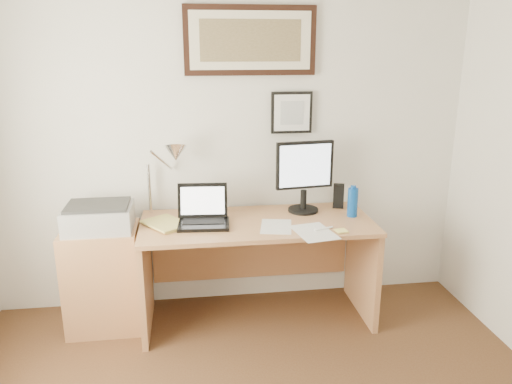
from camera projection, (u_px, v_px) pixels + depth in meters
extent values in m
cube|color=silver|center=(230.00, 141.00, 3.64)|extent=(3.50, 0.02, 2.50)
cube|color=#AC7348|center=(104.00, 278.00, 3.46)|extent=(0.50, 0.40, 0.73)
cylinder|color=#0B4399|center=(353.00, 202.00, 3.52)|extent=(0.07, 0.07, 0.21)
cylinder|color=#0B4399|center=(353.00, 187.00, 3.49)|extent=(0.04, 0.04, 0.02)
cube|color=black|center=(339.00, 196.00, 3.72)|extent=(0.10, 0.09, 0.18)
cube|color=silver|center=(276.00, 226.00, 3.34)|extent=(0.26, 0.32, 0.00)
cube|color=silver|center=(314.00, 232.00, 3.24)|extent=(0.29, 0.36, 0.00)
cube|color=#FFF278|center=(341.00, 231.00, 3.25)|extent=(0.08, 0.08, 0.01)
cylinder|color=white|center=(324.00, 229.00, 3.28)|extent=(0.14, 0.06, 0.02)
imported|color=#CABA5F|center=(152.00, 228.00, 3.29)|extent=(0.36, 0.38, 0.02)
cube|color=#AC7348|center=(257.00, 223.00, 3.45)|extent=(1.60, 0.70, 0.03)
cube|color=#AC7348|center=(146.00, 280.00, 3.45)|extent=(0.04, 0.65, 0.72)
cube|color=#AC7348|center=(362.00, 266.00, 3.66)|extent=(0.04, 0.65, 0.72)
cube|color=#AC7348|center=(251.00, 244.00, 3.84)|extent=(1.50, 0.03, 0.55)
cube|color=black|center=(204.00, 224.00, 3.35)|extent=(0.36, 0.26, 0.02)
cube|color=black|center=(204.00, 221.00, 3.38)|extent=(0.29, 0.15, 0.00)
cube|color=black|center=(203.00, 200.00, 3.44)|extent=(0.34, 0.10, 0.23)
cube|color=white|center=(203.00, 201.00, 3.43)|extent=(0.30, 0.07, 0.18)
cylinder|color=black|center=(303.00, 210.00, 3.65)|extent=(0.22, 0.22, 0.02)
cylinder|color=black|center=(303.00, 199.00, 3.63)|extent=(0.04, 0.04, 0.14)
cube|color=black|center=(305.00, 165.00, 3.55)|extent=(0.42, 0.09, 0.34)
cube|color=white|center=(305.00, 166.00, 3.53)|extent=(0.38, 0.05, 0.30)
cube|color=#A0A0A3|center=(99.00, 218.00, 3.33)|extent=(0.44, 0.34, 0.16)
cube|color=#2D2D2D|center=(98.00, 205.00, 3.30)|extent=(0.40, 0.30, 0.02)
cylinder|color=silver|center=(149.00, 189.00, 3.57)|extent=(0.02, 0.02, 0.36)
cylinder|color=silver|center=(162.00, 160.00, 3.47)|extent=(0.15, 0.23, 0.19)
cone|color=silver|center=(176.00, 153.00, 3.41)|extent=(0.16, 0.18, 0.15)
cube|color=black|center=(250.00, 41.00, 3.43)|extent=(0.92, 0.03, 0.47)
cube|color=beige|center=(251.00, 40.00, 3.42)|extent=(0.84, 0.01, 0.39)
cube|color=brown|center=(251.00, 40.00, 3.41)|extent=(0.70, 0.00, 0.28)
cube|color=black|center=(292.00, 113.00, 3.61)|extent=(0.30, 0.02, 0.30)
cube|color=white|center=(292.00, 113.00, 3.60)|extent=(0.26, 0.00, 0.26)
cube|color=#ABB0B4|center=(292.00, 113.00, 3.60)|extent=(0.17, 0.00, 0.17)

